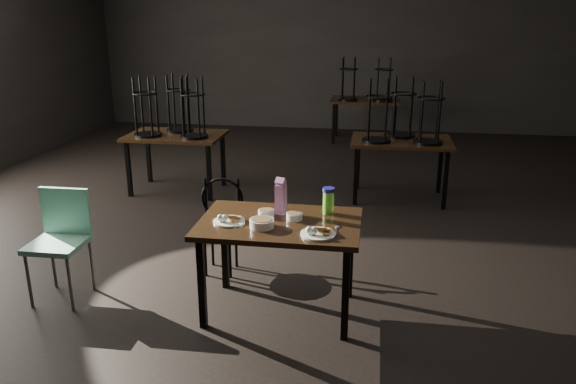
% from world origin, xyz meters
% --- Properties ---
extents(main_table, '(1.20, 0.80, 0.75)m').
position_xyz_m(main_table, '(-0.24, -1.15, 0.67)').
color(main_table, black).
rests_on(main_table, ground).
extents(plate_left, '(0.24, 0.24, 0.08)m').
position_xyz_m(plate_left, '(-0.61, -1.24, 0.77)').
color(plate_left, white).
rests_on(plate_left, main_table).
extents(plate_right, '(0.25, 0.25, 0.08)m').
position_xyz_m(plate_right, '(0.07, -1.38, 0.77)').
color(plate_right, white).
rests_on(plate_right, main_table).
extents(bowl_near, '(0.12, 0.12, 0.05)m').
position_xyz_m(bowl_near, '(-0.36, -1.06, 0.78)').
color(bowl_near, white).
rests_on(bowl_near, main_table).
extents(bowl_far, '(0.12, 0.12, 0.05)m').
position_xyz_m(bowl_far, '(-0.14, -1.10, 0.78)').
color(bowl_far, white).
rests_on(bowl_far, main_table).
extents(bowl_big, '(0.18, 0.18, 0.06)m').
position_xyz_m(bowl_big, '(-0.34, -1.29, 0.78)').
color(bowl_big, white).
rests_on(bowl_big, main_table).
extents(juice_carton, '(0.09, 0.09, 0.29)m').
position_xyz_m(juice_carton, '(-0.26, -0.98, 0.88)').
color(juice_carton, '#921A81').
rests_on(juice_carton, main_table).
extents(water_bottle, '(0.10, 0.10, 0.21)m').
position_xyz_m(water_bottle, '(0.10, -0.93, 0.86)').
color(water_bottle, '#7EE342').
rests_on(water_bottle, main_table).
extents(spoon, '(0.04, 0.19, 0.01)m').
position_xyz_m(spoon, '(0.20, -1.21, 0.75)').
color(spoon, silver).
rests_on(spoon, main_table).
extents(bentwood_chair, '(0.40, 0.40, 0.83)m').
position_xyz_m(bentwood_chair, '(-0.88, -0.48, 0.49)').
color(bentwood_chair, black).
rests_on(bentwood_chair, ground).
extents(school_chair, '(0.42, 0.42, 0.89)m').
position_xyz_m(school_chair, '(-2.02, -1.16, 0.54)').
color(school_chair, '#7DC3A8').
rests_on(school_chair, ground).
extents(bg_table_left, '(1.20, 0.80, 1.48)m').
position_xyz_m(bg_table_left, '(-2.06, 1.66, 0.78)').
color(bg_table_left, black).
rests_on(bg_table_left, ground).
extents(bg_table_right, '(1.20, 0.80, 1.48)m').
position_xyz_m(bg_table_right, '(0.75, 1.78, 0.78)').
color(bg_table_right, black).
rests_on(bg_table_right, ground).
extents(bg_table_far, '(1.20, 0.80, 1.48)m').
position_xyz_m(bg_table_far, '(0.24, 4.96, 0.75)').
color(bg_table_far, black).
rests_on(bg_table_far, ground).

